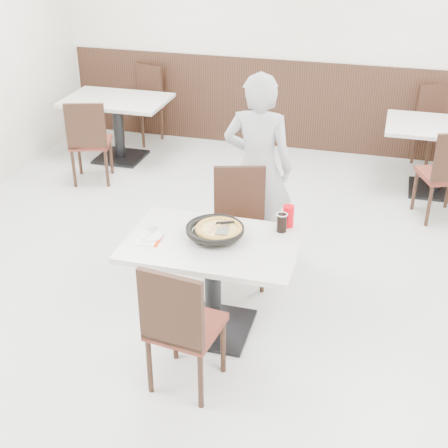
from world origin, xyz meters
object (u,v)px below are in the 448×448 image
(bg_chair_right_far, at_px, (438,130))
(chair_near, at_px, (186,323))
(bg_table_left, at_px, (119,129))
(bg_chair_left_far, at_px, (141,105))
(pizza_pan, at_px, (215,233))
(red_cup, at_px, (288,216))
(bg_table_right, at_px, (440,159))
(chair_far, at_px, (240,230))
(pizza, at_px, (219,231))
(bg_chair_right_near, at_px, (443,173))
(bg_chair_left_near, at_px, (91,140))
(main_table, at_px, (213,287))
(side_plate, at_px, (151,236))
(cola_glass, at_px, (282,223))
(diner_person, at_px, (258,168))

(bg_chair_right_far, bearing_deg, chair_near, 44.25)
(bg_table_left, bearing_deg, bg_chair_left_far, 87.45)
(pizza_pan, relative_size, bg_chair_right_far, 0.33)
(red_cup, distance_m, bg_table_right, 2.90)
(chair_far, relative_size, bg_chair_right_far, 1.00)
(pizza, height_order, bg_chair_right_near, bg_chair_right_near)
(chair_near, height_order, bg_chair_right_near, same)
(chair_near, relative_size, pizza_pan, 3.00)
(bg_chair_left_near, relative_size, bg_chair_right_far, 1.00)
(chair_far, distance_m, pizza_pan, 0.72)
(bg_table_right, distance_m, bg_chair_right_near, 0.63)
(main_table, height_order, red_cup, red_cup)
(red_cup, distance_m, bg_table_left, 3.62)
(chair_far, xyz_separation_m, bg_chair_left_near, (-2.09, 1.56, 0.00))
(pizza, relative_size, side_plate, 1.80)
(bg_chair_left_far, bearing_deg, red_cup, 148.08)
(side_plate, bearing_deg, red_cup, 25.25)
(chair_near, bearing_deg, pizza_pan, 96.67)
(chair_near, height_order, bg_chair_left_near, same)
(red_cup, bearing_deg, main_table, -141.70)
(bg_table_right, bearing_deg, cola_glass, -114.24)
(pizza_pan, xyz_separation_m, bg_chair_right_far, (1.63, 3.59, -0.32))
(bg_chair_left_far, bearing_deg, chair_far, 145.74)
(chair_far, bearing_deg, main_table, 72.22)
(bg_chair_left_far, relative_size, bg_chair_right_far, 1.00)
(cola_glass, bearing_deg, side_plate, -158.97)
(main_table, distance_m, cola_glass, 0.68)
(bg_chair_left_near, bearing_deg, bg_chair_right_near, -15.69)
(main_table, xyz_separation_m, cola_glass, (0.43, 0.27, 0.44))
(red_cup, distance_m, bg_chair_right_far, 3.50)
(pizza_pan, xyz_separation_m, side_plate, (-0.44, -0.11, -0.03))
(cola_glass, distance_m, bg_table_right, 2.99)
(chair_far, distance_m, red_cup, 0.66)
(side_plate, bearing_deg, bg_table_right, 55.54)
(side_plate, bearing_deg, pizza, 13.21)
(main_table, distance_m, bg_chair_left_near, 3.06)
(chair_far, bearing_deg, bg_chair_left_far, -70.81)
(bg_chair_left_near, height_order, bg_table_right, bg_chair_left_near)
(diner_person, bearing_deg, cola_glass, 110.99)
(cola_glass, height_order, bg_table_right, cola_glass)
(pizza_pan, relative_size, bg_table_right, 0.26)
(red_cup, distance_m, diner_person, 0.93)
(bg_table_right, bearing_deg, bg_chair_left_far, 170.44)
(chair_far, xyz_separation_m, bg_chair_right_near, (1.63, 1.66, 0.00))
(diner_person, relative_size, bg_table_right, 1.37)
(cola_glass, bearing_deg, chair_far, 133.96)
(pizza, bearing_deg, bg_table_right, 61.06)
(bg_chair_left_near, bearing_deg, main_table, -64.71)
(bg_chair_left_near, bearing_deg, diner_person, -43.74)
(main_table, relative_size, bg_table_right, 1.00)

